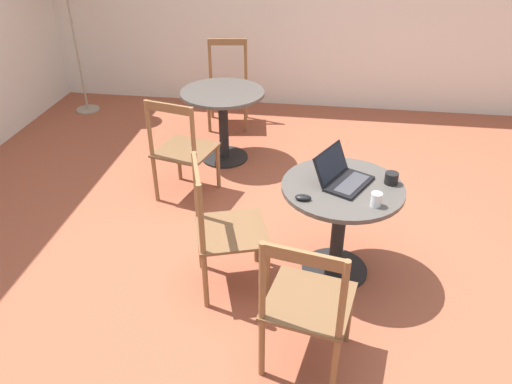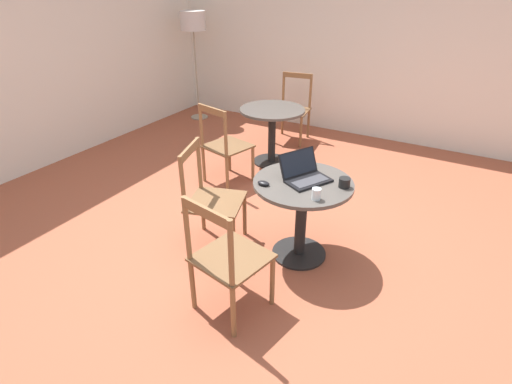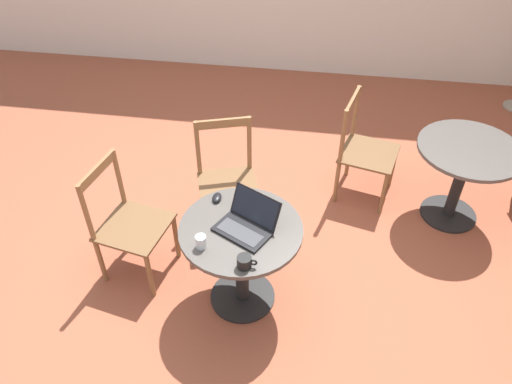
% 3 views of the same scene
% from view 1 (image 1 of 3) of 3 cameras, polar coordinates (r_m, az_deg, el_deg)
% --- Properties ---
extents(ground_plane, '(16.00, 16.00, 0.00)m').
position_cam_1_polar(ground_plane, '(3.61, 3.70, -9.05)').
color(ground_plane, '#9E5138').
extents(cafe_table_near, '(0.79, 0.79, 0.70)m').
position_cam_1_polar(cafe_table_near, '(3.34, 9.64, -1.97)').
color(cafe_table_near, black).
rests_on(cafe_table_near, ground_plane).
extents(cafe_table_mid, '(0.79, 0.79, 0.70)m').
position_cam_1_polar(cafe_table_mid, '(4.84, -3.79, 9.39)').
color(cafe_table_mid, black).
rests_on(cafe_table_mid, ground_plane).
extents(chair_near_back, '(0.57, 0.57, 0.92)m').
position_cam_1_polar(chair_near_back, '(3.23, -3.65, -4.30)').
color(chair_near_back, brown).
rests_on(chair_near_back, ground_plane).
extents(chair_near_left, '(0.53, 0.53, 0.92)m').
position_cam_1_polar(chair_near_left, '(2.72, 5.85, -12.70)').
color(chair_near_left, brown).
rests_on(chair_near_left, ground_plane).
extents(chair_mid_left, '(0.55, 0.55, 0.92)m').
position_cam_1_polar(chair_mid_left, '(4.24, -8.39, 4.72)').
color(chair_mid_left, brown).
rests_on(chair_mid_left, ground_plane).
extents(chair_mid_right, '(0.51, 0.51, 0.92)m').
position_cam_1_polar(chair_mid_right, '(5.69, -3.25, 12.11)').
color(chair_mid_right, brown).
rests_on(chair_mid_right, ground_plane).
extents(laptop, '(0.44, 0.41, 0.21)m').
position_cam_1_polar(laptop, '(3.26, 9.93, 1.70)').
color(laptop, black).
rests_on(laptop, cafe_table_near).
extents(mouse, '(0.06, 0.10, 0.03)m').
position_cam_1_polar(mouse, '(3.06, 5.41, -0.63)').
color(mouse, black).
rests_on(mouse, cafe_table_near).
extents(mug, '(0.12, 0.09, 0.08)m').
position_cam_1_polar(mug, '(3.33, 15.22, 1.55)').
color(mug, black).
rests_on(mug, cafe_table_near).
extents(drinking_glass, '(0.07, 0.07, 0.09)m').
position_cam_1_polar(drinking_glass, '(3.06, 13.58, -0.84)').
color(drinking_glass, silver).
rests_on(drinking_glass, cafe_table_near).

